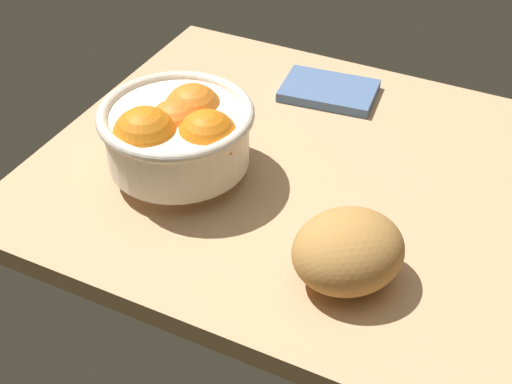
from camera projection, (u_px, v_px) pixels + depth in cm
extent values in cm
cube|color=tan|center=(322.00, 182.00, 100.37)|extent=(78.71, 62.97, 3.00)
cylinder|color=silver|center=(180.00, 167.00, 98.49)|extent=(9.32, 9.32, 2.58)
cylinder|color=silver|center=(178.00, 137.00, 95.30)|extent=(19.21, 19.21, 7.44)
torus|color=silver|center=(176.00, 114.00, 92.94)|extent=(20.81, 20.81, 1.60)
sphere|color=orange|center=(193.00, 114.00, 96.41)|extent=(8.31, 8.31, 8.31)
sphere|color=orange|center=(146.00, 141.00, 91.38)|extent=(8.96, 8.96, 8.96)
sphere|color=orange|center=(208.00, 141.00, 91.53)|extent=(8.27, 8.27, 8.27)
sphere|color=orange|center=(177.00, 127.00, 94.22)|extent=(7.58, 7.58, 7.58)
ellipsoid|color=#B78040|center=(348.00, 251.00, 81.17)|extent=(17.46, 17.65, 8.90)
cube|color=#4E6A96|center=(329.00, 91.00, 114.98)|extent=(15.85, 11.46, 1.56)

